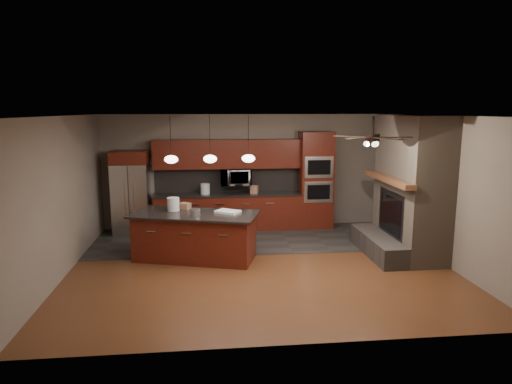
{
  "coord_description": "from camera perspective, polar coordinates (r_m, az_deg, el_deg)",
  "views": [
    {
      "loc": [
        -0.96,
        -8.2,
        2.9
      ],
      "look_at": [
        -0.01,
        0.6,
        1.3
      ],
      "focal_mm": 32.0,
      "sensor_mm": 36.0,
      "label": 1
    }
  ],
  "objects": [
    {
      "name": "microwave",
      "position": [
        11.09,
        -2.55,
        1.91
      ],
      "size": [
        0.73,
        0.41,
        0.5
      ],
      "primitive_type": "imported",
      "color": "silver",
      "rests_on": "back_cabinetry"
    },
    {
      "name": "counter_box",
      "position": [
        11.08,
        -0.21,
        0.33
      ],
      "size": [
        0.22,
        0.19,
        0.19
      ],
      "primitive_type": "cube",
      "rotation": [
        0.0,
        0.0,
        -0.41
      ],
      "color": "#AC7758",
      "rests_on": "back_cabinetry"
    },
    {
      "name": "right_wall",
      "position": [
        9.46,
        22.08,
        0.33
      ],
      "size": [
        0.02,
        6.0,
        2.8
      ],
      "primitive_type": "cube",
      "color": "gray",
      "rests_on": "ground"
    },
    {
      "name": "back_wall",
      "position": [
        11.34,
        -1.25,
        2.62
      ],
      "size": [
        7.0,
        0.02,
        2.8
      ],
      "primitive_type": "cube",
      "color": "gray",
      "rests_on": "ground"
    },
    {
      "name": "pendant_center",
      "position": [
        8.95,
        -5.76,
        4.16
      ],
      "size": [
        0.26,
        0.26,
        0.92
      ],
      "color": "black",
      "rests_on": "ceiling"
    },
    {
      "name": "ceiling",
      "position": [
        8.26,
        0.53,
        9.52
      ],
      "size": [
        7.0,
        6.0,
        0.02
      ],
      "primitive_type": "cube",
      "color": "white",
      "rests_on": "back_wall"
    },
    {
      "name": "paint_can",
      "position": [
        8.74,
        -7.59,
        -2.54
      ],
      "size": [
        0.2,
        0.2,
        0.13
      ],
      "primitive_type": "cylinder",
      "rotation": [
        0.0,
        0.0,
        -0.03
      ],
      "color": "silver",
      "rests_on": "kitchen_island"
    },
    {
      "name": "left_wall",
      "position": [
        8.72,
        -23.0,
        -0.52
      ],
      "size": [
        0.02,
        6.0,
        2.8
      ],
      "primitive_type": "cube",
      "color": "gray",
      "rests_on": "ground"
    },
    {
      "name": "counter_bucket",
      "position": [
        11.06,
        -6.38,
        0.4
      ],
      "size": [
        0.24,
        0.24,
        0.25
      ],
      "primitive_type": "cylinder",
      "rotation": [
        0.0,
        0.0,
        -0.08
      ],
      "color": "white",
      "rests_on": "back_cabinetry"
    },
    {
      "name": "pendant_right",
      "position": [
        8.99,
        -0.96,
        4.24
      ],
      "size": [
        0.26,
        0.26,
        0.92
      ],
      "color": "black",
      "rests_on": "ceiling"
    },
    {
      "name": "oven_tower",
      "position": [
        11.34,
        7.48,
        1.47
      ],
      "size": [
        0.8,
        0.63,
        2.38
      ],
      "color": "#561C0F",
      "rests_on": "ground"
    },
    {
      "name": "slate_tile_patch",
      "position": [
        10.46,
        -0.65,
        -5.86
      ],
      "size": [
        7.0,
        2.4,
        0.01
      ],
      "primitive_type": "cube",
      "color": "#2F2D2A",
      "rests_on": "ground"
    },
    {
      "name": "pendant_left",
      "position": [
        8.98,
        -10.56,
        4.06
      ],
      "size": [
        0.26,
        0.26,
        0.92
      ],
      "color": "black",
      "rests_on": "ceiling"
    },
    {
      "name": "refrigerator",
      "position": [
        11.14,
        -15.34,
        -0.07
      ],
      "size": [
        0.83,
        0.75,
        1.96
      ],
      "color": "silver",
      "rests_on": "ground"
    },
    {
      "name": "back_cabinetry",
      "position": [
        11.14,
        -3.56,
        -0.18
      ],
      "size": [
        3.59,
        0.64,
        2.2
      ],
      "color": "#561C0F",
      "rests_on": "ground"
    },
    {
      "name": "ceiling_fan",
      "position": [
        7.91,
        14.37,
        6.69
      ],
      "size": [
        1.27,
        1.33,
        0.41
      ],
      "color": "black",
      "rests_on": "ceiling"
    },
    {
      "name": "fireplace_column",
      "position": [
        9.62,
        18.5,
        0.09
      ],
      "size": [
        1.3,
        2.1,
        2.8
      ],
      "color": "#746352",
      "rests_on": "ground"
    },
    {
      "name": "kitchen_island",
      "position": [
        9.07,
        -7.62,
        -5.45
      ],
      "size": [
        2.64,
        1.75,
        0.92
      ],
      "rotation": [
        0.0,
        0.0,
        -0.29
      ],
      "color": "#561C0F",
      "rests_on": "ground"
    },
    {
      "name": "ground",
      "position": [
        8.75,
        0.5,
        -9.14
      ],
      "size": [
        7.0,
        7.0,
        0.0
      ],
      "primitive_type": "plane",
      "color": "#5B301B",
      "rests_on": "ground"
    },
    {
      "name": "cardboard_box",
      "position": [
        9.34,
        -8.83,
        -1.74
      ],
      "size": [
        0.25,
        0.24,
        0.13
      ],
      "primitive_type": "cube",
      "rotation": [
        0.0,
        0.0,
        -0.65
      ],
      "color": "#8C6248",
      "rests_on": "kitchen_island"
    },
    {
      "name": "white_bucket",
      "position": [
        9.24,
        -10.31,
        -1.5
      ],
      "size": [
        0.33,
        0.33,
        0.26
      ],
      "primitive_type": "cylinder",
      "rotation": [
        0.0,
        0.0,
        -0.51
      ],
      "color": "silver",
      "rests_on": "kitchen_island"
    },
    {
      "name": "paint_tray",
      "position": [
        8.94,
        -3.54,
        -2.46
      ],
      "size": [
        0.54,
        0.51,
        0.04
      ],
      "primitive_type": "cube",
      "rotation": [
        0.0,
        0.0,
        -0.6
      ],
      "color": "white",
      "rests_on": "kitchen_island"
    }
  ]
}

